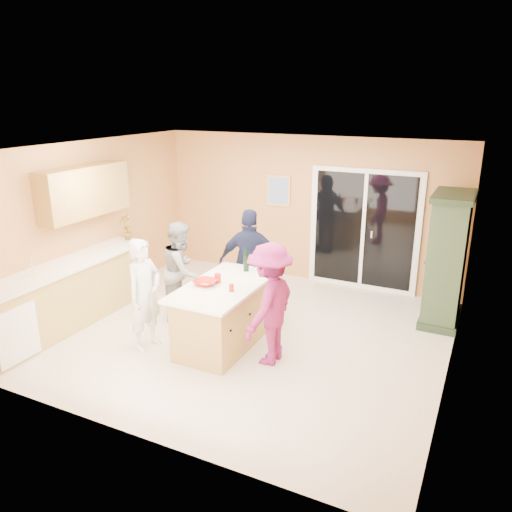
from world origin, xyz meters
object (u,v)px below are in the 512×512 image
at_px(woman_grey, 182,271).
at_px(woman_navy, 251,263).
at_px(woman_white, 145,295).
at_px(green_hutch, 447,261).
at_px(woman_magenta, 270,304).
at_px(kitchen_island, 224,317).

height_order(woman_grey, woman_navy, woman_navy).
distance_m(woman_grey, woman_navy, 1.04).
xyz_separation_m(woman_white, woman_grey, (-0.10, 1.02, -0.01)).
bearing_deg(green_hutch, woman_navy, -158.62).
bearing_deg(woman_grey, woman_magenta, -128.62).
relative_size(kitchen_island, woman_white, 1.10).
relative_size(woman_navy, woman_magenta, 1.06).
distance_m(green_hutch, woman_grey, 3.91).
distance_m(woman_grey, woman_magenta, 1.86).
height_order(kitchen_island, green_hutch, green_hutch).
height_order(woman_white, woman_magenta, woman_magenta).
bearing_deg(woman_grey, kitchen_island, -135.22).
bearing_deg(woman_white, woman_navy, -19.89).
bearing_deg(kitchen_island, woman_white, -150.66).
height_order(kitchen_island, woman_grey, woman_grey).
bearing_deg(kitchen_island, woman_navy, 96.38).
height_order(woman_white, woman_grey, woman_white).
xyz_separation_m(kitchen_island, woman_navy, (-0.11, 1.04, 0.42)).
bearing_deg(woman_magenta, woman_white, -74.30).
bearing_deg(green_hutch, woman_white, -143.24).
bearing_deg(woman_white, kitchen_island, -53.55).
bearing_deg(woman_magenta, kitchen_island, -97.45).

